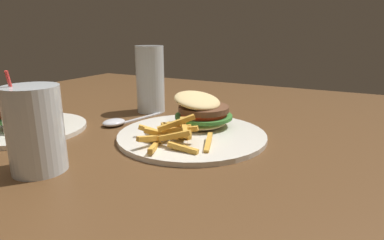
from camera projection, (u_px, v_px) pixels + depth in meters
The scene contains 6 objects.
dining_table at pixel (118, 161), 0.76m from camera, with size 1.48×1.38×0.76m.
meal_plate_near at pixel (196, 124), 0.69m from camera, with size 0.31×0.31×0.09m.
beer_glass at pixel (150, 82), 0.87m from camera, with size 0.08×0.08×0.18m.
juice_glass at pixel (36, 133), 0.50m from camera, with size 0.09×0.09×0.16m.
spoon at pixel (116, 122), 0.77m from camera, with size 0.18×0.06×0.02m.
meal_plate_far at pixel (28, 119), 0.72m from camera, with size 0.25×0.25×0.09m.
Camera 1 is at (-0.54, -0.48, 0.98)m, focal length 30.00 mm.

